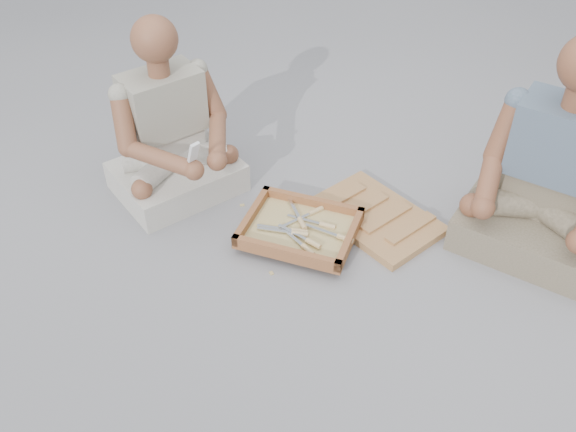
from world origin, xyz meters
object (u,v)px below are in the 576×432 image
Objects in this scene: tool_tray at (300,229)px; craftsman at (171,138)px; carved_panel at (375,217)px; companion at (549,184)px.

craftsman is (-0.67, -0.04, 0.23)m from tool_tray.
tool_tray is at bearing 111.23° from craftsman.
companion is (0.61, 0.27, 0.29)m from carved_panel.
tool_tray is (-0.20, -0.30, 0.04)m from carved_panel.
companion is (1.48, 0.61, 0.02)m from craftsman.
carved_panel is 0.97m from craftsman.
carved_panel is 0.36m from tool_tray.
carved_panel is at bearing 129.07° from craftsman.
craftsman reaches higher than carved_panel.
tool_tray is at bearing 31.92° from companion.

